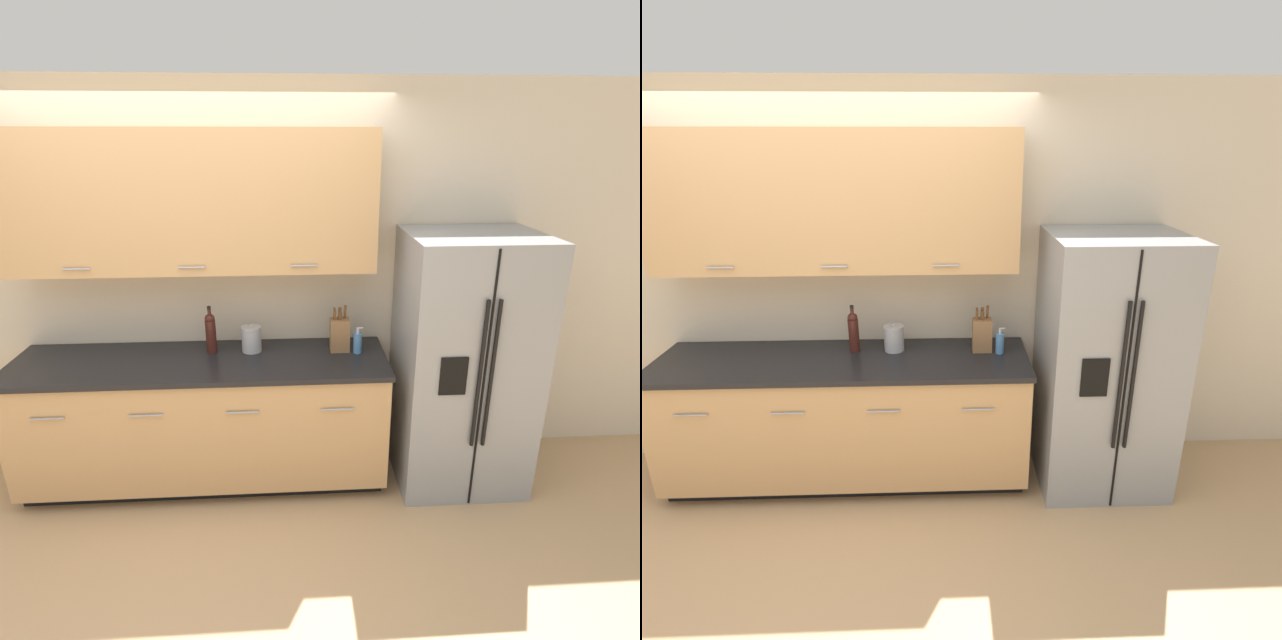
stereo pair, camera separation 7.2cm
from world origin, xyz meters
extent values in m
plane|color=tan|center=(0.00, 0.00, 0.00)|extent=(14.00, 14.00, 0.00)
cube|color=beige|center=(0.00, 1.16, 1.30)|extent=(10.00, 0.05, 2.60)
cube|color=tan|center=(0.00, 0.97, 1.88)|extent=(2.24, 0.32, 0.85)
cylinder|color=#99999E|center=(-0.67, 0.80, 1.51)|extent=(0.16, 0.01, 0.01)
cylinder|color=#99999E|center=(0.00, 0.80, 1.51)|extent=(0.16, 0.01, 0.01)
cylinder|color=#99999E|center=(0.67, 0.80, 1.51)|extent=(0.16, 0.01, 0.01)
cube|color=black|center=(0.00, 0.85, 0.04)|extent=(2.33, 0.54, 0.09)
cube|color=tan|center=(0.00, 0.81, 0.48)|extent=(2.37, 0.62, 0.78)
cube|color=black|center=(0.00, 0.80, 0.89)|extent=(2.40, 0.64, 0.03)
cylinder|color=#99999E|center=(-0.86, 0.49, 0.70)|extent=(0.20, 0.01, 0.01)
cylinder|color=#99999E|center=(-0.29, 0.49, 0.70)|extent=(0.20, 0.01, 0.01)
cylinder|color=#99999E|center=(0.28, 0.49, 0.70)|extent=(0.20, 0.01, 0.01)
cylinder|color=#99999E|center=(0.85, 0.49, 0.70)|extent=(0.20, 0.01, 0.01)
cube|color=gray|center=(1.71, 0.77, 0.85)|extent=(0.83, 0.70, 1.70)
cube|color=black|center=(1.71, 0.41, 0.85)|extent=(0.01, 0.01, 1.67)
cylinder|color=black|center=(1.67, 0.40, 0.94)|extent=(0.02, 0.02, 0.94)
cylinder|color=black|center=(1.74, 0.40, 0.94)|extent=(0.02, 0.02, 0.94)
cube|color=black|center=(1.52, 0.41, 0.94)|extent=(0.16, 0.01, 0.24)
cube|color=olive|center=(0.90, 0.90, 1.02)|extent=(0.13, 0.10, 0.22)
cylinder|color=brown|center=(0.87, 0.91, 1.17)|extent=(0.01, 0.03, 0.08)
cylinder|color=brown|center=(0.87, 0.88, 1.16)|extent=(0.02, 0.03, 0.07)
cylinder|color=brown|center=(0.90, 0.91, 1.17)|extent=(0.02, 0.04, 0.08)
cylinder|color=brown|center=(0.90, 0.88, 1.16)|extent=(0.02, 0.03, 0.06)
cylinder|color=brown|center=(0.94, 0.91, 1.18)|extent=(0.02, 0.04, 0.09)
cylinder|color=#3D1914|center=(0.06, 0.92, 1.02)|extent=(0.07, 0.07, 0.22)
sphere|color=#3D1914|center=(0.06, 0.92, 1.14)|extent=(0.06, 0.06, 0.06)
cylinder|color=#3D1914|center=(0.06, 0.92, 1.17)|extent=(0.02, 0.02, 0.08)
cylinder|color=black|center=(0.06, 0.92, 1.22)|extent=(0.02, 0.02, 0.02)
cylinder|color=#4C7FB2|center=(1.02, 0.85, 0.98)|extent=(0.06, 0.06, 0.14)
cylinder|color=#B2B2B5|center=(1.02, 0.85, 1.06)|extent=(0.02, 0.02, 0.04)
cylinder|color=#B2B2B5|center=(1.04, 0.85, 1.08)|extent=(0.03, 0.01, 0.01)
cylinder|color=#A3A3A5|center=(0.32, 0.93, 0.99)|extent=(0.13, 0.13, 0.16)
cylinder|color=#A3A3A5|center=(0.32, 0.93, 1.07)|extent=(0.13, 0.13, 0.01)
sphere|color=#A3A3A5|center=(0.32, 0.93, 1.09)|extent=(0.02, 0.02, 0.02)
camera|label=1|loc=(0.58, -2.14, 2.25)|focal=28.00mm
camera|label=2|loc=(0.65, -2.15, 2.25)|focal=28.00mm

